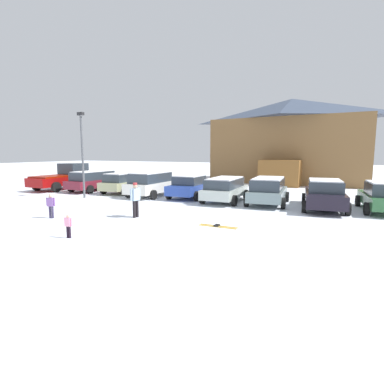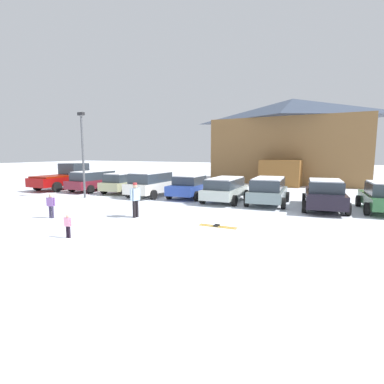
{
  "view_description": "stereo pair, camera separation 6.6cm",
  "coord_description": "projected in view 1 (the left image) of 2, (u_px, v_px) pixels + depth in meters",
  "views": [
    {
      "loc": [
        8.38,
        -5.71,
        3.09
      ],
      "look_at": [
        1.23,
        8.73,
        0.95
      ],
      "focal_mm": 28.0,
      "sensor_mm": 36.0,
      "label": 1
    },
    {
      "loc": [
        8.44,
        -5.68,
        3.09
      ],
      "look_at": [
        1.23,
        8.73,
        0.95
      ],
      "focal_mm": 28.0,
      "sensor_mm": 36.0,
      "label": 2
    }
  ],
  "objects": [
    {
      "name": "parked_black_sedan",
      "position": [
        324.0,
        194.0,
        16.32
      ],
      "size": [
        2.64,
        4.95,
        1.64
      ],
      "color": "black",
      "rests_on": "ground"
    },
    {
      "name": "parked_beige_suv",
      "position": [
        124.0,
        182.0,
        23.05
      ],
      "size": [
        2.3,
        4.3,
        1.54
      ],
      "color": "#AFB181",
      "rests_on": "ground"
    },
    {
      "name": "ski_lodge",
      "position": [
        290.0,
        140.0,
        31.36
      ],
      "size": [
        15.6,
        10.39,
        8.59
      ],
      "color": "brown",
      "rests_on": "ground"
    },
    {
      "name": "parked_blue_hatchback",
      "position": [
        190.0,
        186.0,
        20.53
      ],
      "size": [
        2.36,
        4.27,
        1.55
      ],
      "color": "#2744A1",
      "rests_on": "ground"
    },
    {
      "name": "ground",
      "position": [
        30.0,
        254.0,
        9.17
      ],
      "size": [
        160.0,
        160.0,
        0.0
      ],
      "primitive_type": "plane",
      "color": "white"
    },
    {
      "name": "skier_adult_in_blue_parka",
      "position": [
        135.0,
        198.0,
        14.22
      ],
      "size": [
        0.31,
        0.61,
        1.67
      ],
      "color": "black",
      "rests_on": "ground"
    },
    {
      "name": "lamp_post",
      "position": [
        82.0,
        151.0,
        20.12
      ],
      "size": [
        0.44,
        0.24,
        5.73
      ],
      "color": "#515459",
      "rests_on": "ground"
    },
    {
      "name": "skier_child_in_pink_snowsuit",
      "position": [
        68.0,
        224.0,
        10.81
      ],
      "size": [
        0.33,
        0.17,
        0.89
      ],
      "color": "black",
      "rests_on": "ground"
    },
    {
      "name": "pickup_truck",
      "position": [
        66.0,
        177.0,
        25.51
      ],
      "size": [
        2.55,
        5.68,
        2.15
      ],
      "color": "maroon",
      "rests_on": "ground"
    },
    {
      "name": "parked_maroon_van",
      "position": [
        93.0,
        180.0,
        24.19
      ],
      "size": [
        2.22,
        4.69,
        1.62
      ],
      "color": "maroon",
      "rests_on": "ground"
    },
    {
      "name": "parked_green_coupe",
      "position": [
        383.0,
        197.0,
        15.58
      ],
      "size": [
        2.39,
        4.42,
        1.59
      ],
      "color": "#31673A",
      "rests_on": "ground"
    },
    {
      "name": "pair_of_skis",
      "position": [
        218.0,
        226.0,
        12.54
      ],
      "size": [
        1.66,
        0.32,
        0.08
      ],
      "color": "gold",
      "rests_on": "ground"
    },
    {
      "name": "skier_child_in_purple_jacket",
      "position": [
        51.0,
        204.0,
        14.07
      ],
      "size": [
        0.41,
        0.26,
        1.16
      ],
      "color": "#37304D",
      "rests_on": "ground"
    },
    {
      "name": "parked_grey_wagon",
      "position": [
        268.0,
        190.0,
        17.88
      ],
      "size": [
        2.5,
        4.32,
        1.6
      ],
      "color": "gray",
      "rests_on": "ground"
    },
    {
      "name": "parked_white_suv",
      "position": [
        151.0,
        183.0,
        21.17
      ],
      "size": [
        2.29,
        4.31,
        1.71
      ],
      "color": "white",
      "rests_on": "ground"
    },
    {
      "name": "parked_silver_wagon",
      "position": [
        225.0,
        188.0,
        18.85
      ],
      "size": [
        2.34,
        4.48,
        1.52
      ],
      "color": "silver",
      "rests_on": "ground"
    }
  ]
}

